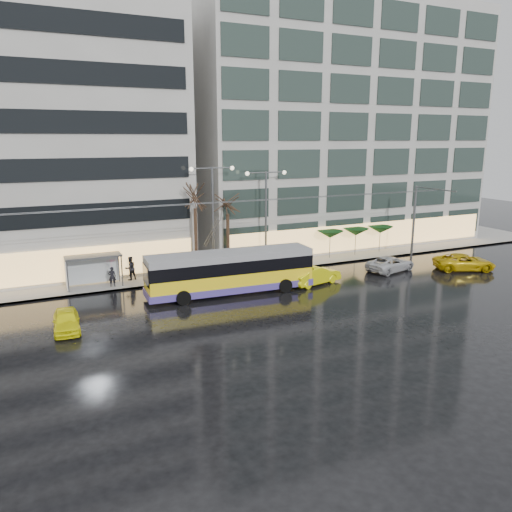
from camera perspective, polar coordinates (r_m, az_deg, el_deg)
ground at (r=33.31m, az=-1.57°, el=-6.81°), size 140.00×140.00×0.00m
sidewalk at (r=46.49m, az=-6.18°, el=-0.94°), size 80.00×10.00×0.15m
kerb at (r=41.99m, az=-3.98°, el=-2.45°), size 80.00×0.10×0.15m
building_right at (r=57.13m, az=8.63°, el=14.36°), size 32.00×14.00×25.00m
trolleybus at (r=37.49m, az=-2.95°, el=-1.98°), size 12.73×5.22×5.85m
catenary at (r=39.69m, az=-4.85°, el=2.81°), size 42.24×5.12×7.00m
bus_shelter at (r=40.74m, az=-18.64°, el=-0.88°), size 4.20×1.60×2.51m
street_lamp_near at (r=42.41m, az=-4.96°, el=5.86°), size 3.96×0.36×9.03m
street_lamp_far at (r=44.39m, az=1.14°, el=5.88°), size 3.96×0.36×8.53m
tree_a at (r=41.99m, az=-7.03°, el=7.24°), size 3.20×3.20×8.40m
tree_b at (r=43.26m, az=-3.28°, el=6.58°), size 3.20×3.20×7.70m
parasol_a at (r=48.53m, az=8.47°, el=2.46°), size 2.50×2.50×2.65m
parasol_b at (r=50.22m, az=11.34°, el=2.71°), size 2.50×2.50×2.65m
parasol_c at (r=52.03m, az=14.01°, el=2.94°), size 2.50×2.50×2.65m
taxi_a at (r=32.68m, az=-20.87°, el=-6.91°), size 1.72×3.87×1.29m
taxi_b at (r=40.33m, az=6.71°, el=-2.16°), size 4.86×2.62×1.52m
taxi_c at (r=48.05m, az=22.71°, el=-0.65°), size 5.75×4.35×1.45m
sedan_silver at (r=45.56m, az=15.14°, el=-0.86°), size 5.17×3.20×1.34m
pedestrian_a at (r=40.30m, az=-16.18°, el=-1.36°), size 1.09×1.11×2.19m
pedestrian_b at (r=41.94m, az=-14.18°, el=-1.37°), size 1.14×1.01×1.95m
pedestrian_c at (r=41.81m, az=-19.71°, el=-1.58°), size 1.12×1.11×2.11m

